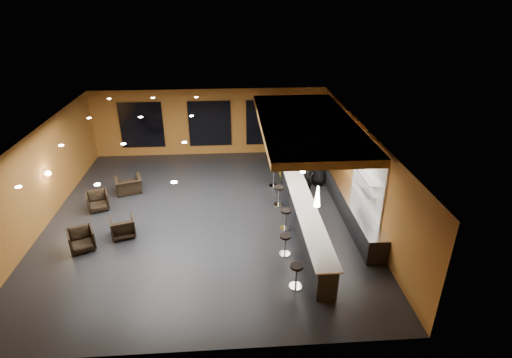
{
  "coord_description": "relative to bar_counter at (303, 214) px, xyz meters",
  "views": [
    {
      "loc": [
        1.01,
        -13.63,
        8.17
      ],
      "look_at": [
        2.0,
        0.5,
        1.3
      ],
      "focal_mm": 28.0,
      "sensor_mm": 36.0,
      "label": 1
    }
  ],
  "objects": [
    {
      "name": "armchair_d",
      "position": [
        -7.09,
        3.22,
        -0.14
      ],
      "size": [
        1.34,
        1.25,
        0.71
      ],
      "primitive_type": "imported",
      "rotation": [
        0.0,
        0.0,
        3.46
      ],
      "color": "black",
      "rests_on": "floor"
    },
    {
      "name": "wall_shelf_upper",
      "position": [
        2.17,
        -0.2,
        1.55
      ],
      "size": [
        0.3,
        1.5,
        0.03
      ],
      "primitive_type": "cube",
      "color": "silver",
      "rests_on": "wall_right"
    },
    {
      "name": "prep_top",
      "position": [
        2.0,
        0.5,
        0.39
      ],
      "size": [
        0.72,
        6.0,
        0.03
      ],
      "primitive_type": "cube",
      "color": "silver",
      "rests_on": "prep_counter"
    },
    {
      "name": "window_left",
      "position": [
        -7.15,
        7.44,
        1.2
      ],
      "size": [
        2.2,
        0.06,
        2.4
      ],
      "primitive_type": "cube",
      "color": "black",
      "rests_on": "wall_back"
    },
    {
      "name": "column",
      "position": [
        0.0,
        4.6,
        1.25
      ],
      "size": [
        0.6,
        0.6,
        3.5
      ],
      "primitive_type": "cube",
      "color": "olive",
      "rests_on": "floor"
    },
    {
      "name": "pendant_1",
      "position": [
        0.0,
        0.5,
        1.85
      ],
      "size": [
        0.2,
        0.2,
        0.7
      ],
      "primitive_type": "cone",
      "color": "white",
      "rests_on": "wood_soffit"
    },
    {
      "name": "wall_sconce",
      "position": [
        -9.53,
        1.5,
        1.3
      ],
      "size": [
        0.22,
        0.22,
        0.22
      ],
      "primitive_type": "sphere",
      "color": "#FFE5B2",
      "rests_on": "wall_left"
    },
    {
      "name": "armchair_c",
      "position": [
        -8.02,
        1.83,
        -0.13
      ],
      "size": [
        1.04,
        1.05,
        0.75
      ],
      "primitive_type": "imported",
      "rotation": [
        0.0,
        0.0,
        0.35
      ],
      "color": "black",
      "rests_on": "floor"
    },
    {
      "name": "staff_c",
      "position": [
        1.34,
        3.45,
        0.45
      ],
      "size": [
        0.98,
        0.7,
        1.89
      ],
      "primitive_type": "imported",
      "rotation": [
        0.0,
        0.0,
        0.11
      ],
      "color": "black",
      "rests_on": "floor"
    },
    {
      "name": "staff_a",
      "position": [
        0.61,
        2.51,
        0.29
      ],
      "size": [
        0.63,
        0.46,
        1.57
      ],
      "primitive_type": "imported",
      "rotation": [
        0.0,
        0.0,
        0.16
      ],
      "color": "black",
      "rests_on": "floor"
    },
    {
      "name": "wall_front",
      "position": [
        -3.65,
        -5.55,
        1.25
      ],
      "size": [
        12.0,
        0.1,
        3.5
      ],
      "primitive_type": "cube",
      "color": "#9D5E23",
      "rests_on": "floor"
    },
    {
      "name": "bar_counter",
      "position": [
        0.0,
        0.0,
        0.0
      ],
      "size": [
        0.6,
        8.0,
        1.0
      ],
      "primitive_type": "cube",
      "color": "black",
      "rests_on": "floor"
    },
    {
      "name": "wall_shelf_lower",
      "position": [
        2.17,
        -0.2,
        1.1
      ],
      "size": [
        0.3,
        1.5,
        0.03
      ],
      "primitive_type": "cube",
      "color": "silver",
      "rests_on": "wall_right"
    },
    {
      "name": "pendant_2",
      "position": [
        0.0,
        3.0,
        1.85
      ],
      "size": [
        0.2,
        0.2,
        0.7
      ],
      "primitive_type": "cone",
      "color": "white",
      "rests_on": "wood_soffit"
    },
    {
      "name": "bar_stool_3",
      "position": [
        -0.69,
        1.65,
        0.04
      ],
      "size": [
        0.43,
        0.43,
        0.84
      ],
      "rotation": [
        0.0,
        0.0,
        -0.21
      ],
      "color": "silver",
      "rests_on": "floor"
    },
    {
      "name": "armchair_a",
      "position": [
        -7.79,
        -0.91,
        -0.12
      ],
      "size": [
        1.08,
        1.09,
        0.76
      ],
      "primitive_type": "imported",
      "rotation": [
        0.0,
        0.0,
        0.43
      ],
      "color": "black",
      "rests_on": "floor"
    },
    {
      "name": "wall_right",
      "position": [
        2.4,
        1.0,
        1.25
      ],
      "size": [
        0.1,
        13.0,
        3.5
      ],
      "primitive_type": "cube",
      "color": "#9D5E23",
      "rests_on": "floor"
    },
    {
      "name": "bar_stool_0",
      "position": [
        -0.79,
        -3.33,
        0.01
      ],
      "size": [
        0.4,
        0.4,
        0.79
      ],
      "rotation": [
        0.0,
        0.0,
        0.35
      ],
      "color": "silver",
      "rests_on": "floor"
    },
    {
      "name": "bar_stool_2",
      "position": [
        -0.67,
        -0.13,
        0.01
      ],
      "size": [
        0.4,
        0.4,
        0.8
      ],
      "rotation": [
        0.0,
        0.0,
        -0.16
      ],
      "color": "silver",
      "rests_on": "floor"
    },
    {
      "name": "bar_stool_4",
      "position": [
        -0.72,
        3.38,
        0.04
      ],
      "size": [
        0.43,
        0.43,
        0.85
      ],
      "rotation": [
        0.0,
        0.0,
        -0.16
      ],
      "color": "silver",
      "rests_on": "floor"
    },
    {
      "name": "prep_counter",
      "position": [
        2.0,
        0.5,
        -0.07
      ],
      "size": [
        0.7,
        6.0,
        0.86
      ],
      "primitive_type": "cube",
      "color": "black",
      "rests_on": "floor"
    },
    {
      "name": "ceiling",
      "position": [
        -3.65,
        1.0,
        3.05
      ],
      "size": [
        12.0,
        13.0,
        0.1
      ],
      "primitive_type": "cube",
      "color": "black"
    },
    {
      "name": "window_center",
      "position": [
        -3.65,
        7.44,
        1.2
      ],
      "size": [
        2.2,
        0.06,
        2.4
      ],
      "primitive_type": "cube",
      "color": "black",
      "rests_on": "wall_back"
    },
    {
      "name": "floor",
      "position": [
        -3.65,
        1.0,
        -0.55
      ],
      "size": [
        12.0,
        13.0,
        0.1
      ],
      "primitive_type": "cube",
      "color": "black",
      "rests_on": "ground"
    },
    {
      "name": "wood_soffit",
      "position": [
        0.35,
        2.0,
        2.86
      ],
      "size": [
        3.6,
        8.0,
        0.28
      ],
      "primitive_type": "cube",
      "color": "olive",
      "rests_on": "ceiling"
    },
    {
      "name": "pendant_0",
      "position": [
        0.0,
        -2.0,
        1.85
      ],
      "size": [
        0.2,
        0.2,
        0.7
      ],
      "primitive_type": "cone",
      "color": "white",
      "rests_on": "wood_soffit"
    },
    {
      "name": "staff_b",
      "position": [
        1.18,
        3.44,
        0.43
      ],
      "size": [
        0.91,
        0.71,
        1.87
      ],
      "primitive_type": "imported",
      "rotation": [
        0.0,
        0.0,
        0.01
      ],
      "color": "black",
      "rests_on": "floor"
    },
    {
      "name": "wall_left",
      "position": [
        -9.7,
        1.0,
        1.25
      ],
      "size": [
        0.1,
        13.0,
        3.5
      ],
      "primitive_type": "cube",
      "color": "#9D5E23",
      "rests_on": "floor"
    },
    {
      "name": "tile_backsplash",
      "position": [
        2.31,
        0.0,
        1.5
      ],
      "size": [
        0.06,
        3.2,
        2.4
      ],
      "primitive_type": "cube",
      "color": "white",
      "rests_on": "wall_right"
    },
    {
      "name": "bar_top",
      "position": [
        0.0,
        0.0,
        0.52
      ],
      "size": [
        0.78,
        8.1,
        0.05
      ],
      "primitive_type": "cube",
      "color": "silver",
      "rests_on": "bar_counter"
    },
    {
      "name": "bar_stool_1",
      "position": [
        -0.9,
        -1.7,
        -0.02
      ],
      "size": [
        0.38,
        0.38,
        0.75
      ],
      "rotation": [
        0.0,
        0.0,
        -0.34
      ],
      "color": "silver",
      "rests_on": "floor"
    },
    {
      "name": "wall_back",
      "position": [
        -3.65,
        7.55,
        1.25
      ],
      "size": [
        12.0,
        0.1,
        3.5
      ],
      "primitive_type": "cube",
      "color": "#9D5E23",
      "rests_on": "floor"
    },
    {
      "name": "window_right",
      "position": [
        -0.65,
        7.44,
        1.2
      ],
      "size": [
        2.2,
        0.06,
        2.4
      ],
      "primitive_type": "cube",
      "color": "black",
      "rests_on": "wall_back"
    },
    {
      "name": "armchair_b",
      "position": [
        -6.58,
        -0.18,
        -0.12
      ],
      "size": [
        1.04,
        1.05,
        0.76
      ],
      "primitive_type": "imported",
      "rotation": [
        0.0,
        0.0,
        3.46
      ],
      "color": "black",
      "rests_on": "floor"
    }
  ]
}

